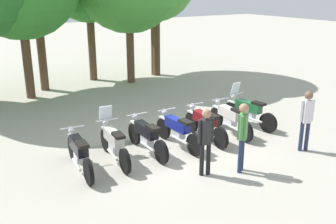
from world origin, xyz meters
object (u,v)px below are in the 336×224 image
Objects in this scene: motorcycle_2 at (146,136)px; motorcycle_0 at (79,152)px; person_1 at (243,132)px; motorcycle_5 at (230,118)px; motorcycle_6 at (248,111)px; motorcycle_4 at (205,124)px; person_0 at (206,137)px; person_2 at (306,116)px; motorcycle_3 at (178,130)px; motorcycle_1 at (114,142)px.

motorcycle_0 is at bearing 93.02° from motorcycle_2.
motorcycle_0 is 4.08m from person_1.
motorcycle_0 and motorcycle_5 have the same top height.
motorcycle_0 is 1.00× the size of motorcycle_6.
motorcycle_4 is 2.31m from person_1.
person_0 is at bearing 133.20° from motorcycle_5.
motorcycle_6 reaches higher than motorcycle_4.
person_1 is (1.45, -2.25, 0.55)m from motorcycle_2.
motorcycle_0 is at bearing 95.86° from person_2.
motorcycle_4 is at bearing -91.08° from motorcycle_3.
motorcycle_6 is 1.26× the size of person_2.
motorcycle_5 is 1.23× the size of person_1.
person_0 is (-2.39, -1.87, 0.49)m from motorcycle_5.
motorcycle_1 is 1.29× the size of person_0.
motorcycle_2 is 3.93m from motorcycle_6.
motorcycle_1 is 3.94m from motorcycle_5.
person_2 is at bearing -128.75° from motorcycle_3.
person_0 is at bearing 111.07° from person_2.
person_0 is at bearing 115.08° from motorcycle_6.
person_2 is at bearing -109.20° from motorcycle_1.
motorcycle_2 is at bearing -84.93° from motorcycle_1.
person_1 is at bearing -146.54° from motorcycle_2.
motorcycle_1 is at bearing 90.19° from motorcycle_2.
motorcycle_1 is at bearing 85.03° from motorcycle_6.
person_0 reaches higher than motorcycle_3.
motorcycle_4 is at bearing -20.55° from person_0.
motorcycle_0 is at bearing 93.42° from motorcycle_4.
motorcycle_6 reaches higher than motorcycle_3.
motorcycle_6 reaches higher than motorcycle_5.
motorcycle_6 is at bearing -87.48° from motorcycle_3.
motorcycle_1 is at bearing 91.28° from person_2.
motorcycle_5 is at bearing -84.56° from motorcycle_0.
person_0 is (2.53, -1.85, 0.49)m from motorcycle_0.
motorcycle_3 is at bearing 93.96° from motorcycle_4.
person_2 is (-0.10, -2.36, 0.50)m from motorcycle_6.
motorcycle_3 is at bearing -93.72° from motorcycle_2.
motorcycle_0 is 1.00× the size of motorcycle_4.
person_1 is at bearing -127.34° from motorcycle_1.
motorcycle_1 is 1.23× the size of person_1.
motorcycle_1 is at bearing -79.72° from motorcycle_0.
person_2 is at bearing 170.91° from motorcycle_6.
person_2 reaches higher than motorcycle_4.
person_0 is (-0.42, -1.85, 0.49)m from motorcycle_3.
motorcycle_4 and motorcycle_5 have the same top height.
motorcycle_4 is at bearing 95.45° from motorcycle_5.
motorcycle_4 is 1.23× the size of person_1.
motorcycle_6 is at bearing -72.92° from motorcycle_5.
person_0 reaches higher than motorcycle_4.
motorcycle_0 is 1.26× the size of person_2.
motorcycle_5 is (3.93, -0.07, -0.01)m from motorcycle_1.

